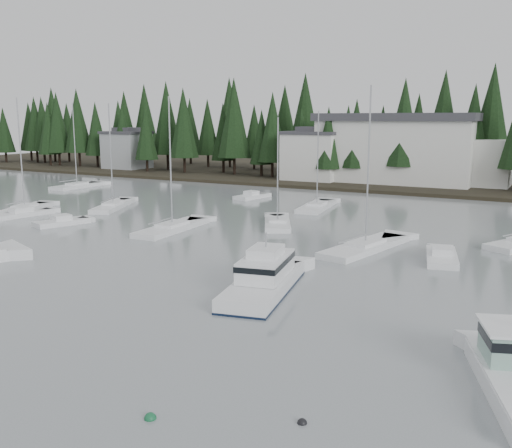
{
  "coord_description": "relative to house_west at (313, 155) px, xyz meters",
  "views": [
    {
      "loc": [
        19.48,
        -8.95,
        10.69
      ],
      "look_at": [
        -1.63,
        29.49,
        2.5
      ],
      "focal_mm": 40.0,
      "sensor_mm": 36.0,
      "label": 1
    }
  ],
  "objects": [
    {
      "name": "house_far_west",
      "position": [
        -42.0,
        2.0,
        -0.25
      ],
      "size": [
        8.48,
        7.42,
        8.25
      ],
      "color": "#999EA0",
      "rests_on": "ground"
    },
    {
      "name": "runabout_3",
      "position": [
        0.35,
        -21.63,
        -4.52
      ],
      "size": [
        3.07,
        5.53,
        1.42
      ],
      "rotation": [
        0.0,
        0.0,
        1.4
      ],
      "color": "white",
      "rests_on": "ground"
    },
    {
      "name": "far_shore_land",
      "position": [
        18.0,
        18.0,
        -4.65
      ],
      "size": [
        240.0,
        54.0,
        1.0
      ],
      "primitive_type": "cube",
      "color": "black",
      "rests_on": "ground"
    },
    {
      "name": "conifer_treeline",
      "position": [
        18.0,
        7.0,
        -4.65
      ],
      "size": [
        200.0,
        22.0,
        20.0
      ],
      "primitive_type": null,
      "color": "black",
      "rests_on": "ground"
    },
    {
      "name": "sailboat_5",
      "position": [
        23.36,
        -43.5,
        -4.59
      ],
      "size": [
        4.83,
        11.01,
        13.77
      ],
      "rotation": [
        0.0,
        0.0,
        1.37
      ],
      "color": "white",
      "rests_on": "ground"
    },
    {
      "name": "sailboat_8",
      "position": [
        -17.59,
        -43.55,
        -4.57
      ],
      "size": [
        4.99,
        8.82,
        13.5
      ],
      "rotation": [
        0.0,
        0.0,
        1.87
      ],
      "color": "white",
      "rests_on": "ground"
    },
    {
      "name": "runabout_4",
      "position": [
        -7.19,
        -47.63,
        -4.52
      ],
      "size": [
        3.79,
        5.76,
        1.42
      ],
      "rotation": [
        0.0,
        0.0,
        1.25
      ],
      "color": "white",
      "rests_on": "ground"
    },
    {
      "name": "sailboat_10",
      "position": [
        12.22,
        -37.49,
        -4.59
      ],
      "size": [
        6.02,
        8.46,
        11.28
      ],
      "rotation": [
        0.0,
        0.0,
        2.05
      ],
      "color": "white",
      "rests_on": "ground"
    },
    {
      "name": "sailboat_4",
      "position": [
        11.41,
        -25.34,
        -4.59
      ],
      "size": [
        4.02,
        9.94,
        12.04
      ],
      "rotation": [
        0.0,
        0.0,
        1.71
      ],
      "color": "white",
      "rests_on": "ground"
    },
    {
      "name": "house_west",
      "position": [
        0.0,
        0.0,
        0.0
      ],
      "size": [
        9.54,
        7.42,
        8.75
      ],
      "color": "silver",
      "rests_on": "ground"
    },
    {
      "name": "sailboat_6",
      "position": [
        -29.35,
        -24.09,
        -4.58
      ],
      "size": [
        3.29,
        9.08,
        13.46
      ],
      "rotation": [
        0.0,
        0.0,
        1.61
      ],
      "color": "white",
      "rests_on": "ground"
    },
    {
      "name": "cabin_cruiser_center",
      "position": [
        21.4,
        -57.58,
        -4.01
      ],
      "size": [
        5.06,
        10.35,
        4.26
      ],
      "rotation": [
        0.0,
        0.0,
        1.78
      ],
      "color": "white",
      "rests_on": "ground"
    },
    {
      "name": "sailboat_2",
      "position": [
        -10.3,
        -36.73,
        -4.58
      ],
      "size": [
        6.27,
        10.21,
        12.92
      ],
      "rotation": [
        0.0,
        0.0,
        1.98
      ],
      "color": "white",
      "rests_on": "ground"
    },
    {
      "name": "runabout_0",
      "position": [
        -14.92,
        -46.21,
        -4.52
      ],
      "size": [
        3.31,
        7.26,
        1.42
      ],
      "rotation": [
        0.0,
        0.0,
        1.41
      ],
      "color": "white",
      "rests_on": "ground"
    },
    {
      "name": "harbor_inn",
      "position": [
        15.04,
        3.34,
        1.12
      ],
      "size": [
        29.5,
        11.5,
        10.9
      ],
      "color": "silver",
      "rests_on": "ground"
    },
    {
      "name": "runabout_1",
      "position": [
        29.6,
        -44.2,
        -4.52
      ],
      "size": [
        3.51,
        6.36,
        1.42
      ],
      "rotation": [
        0.0,
        0.0,
        1.8
      ],
      "color": "white",
      "rests_on": "ground"
    },
    {
      "name": "mooring_buoy_dark",
      "position": [
        29.96,
        -70.85,
        -4.65
      ],
      "size": [
        0.36,
        0.36,
        0.36
      ],
      "primitive_type": "sphere",
      "color": "black",
      "rests_on": "ground"
    },
    {
      "name": "sailboat_7",
      "position": [
        4.41,
        -44.54,
        -4.59
      ],
      "size": [
        3.37,
        10.08,
        13.21
      ],
      "rotation": [
        0.0,
        0.0,
        1.64
      ],
      "color": "white",
      "rests_on": "ground"
    },
    {
      "name": "mooring_buoy_green",
      "position": [
        25.02,
        -73.2,
        -4.65
      ],
      "size": [
        0.45,
        0.45,
        0.45
      ],
      "primitive_type": "sphere",
      "color": "#145933",
      "rests_on": "ground"
    }
  ]
}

